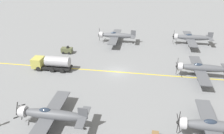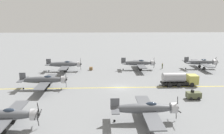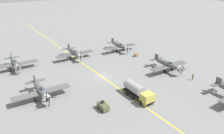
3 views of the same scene
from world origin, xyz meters
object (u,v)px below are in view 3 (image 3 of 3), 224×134
(airplane_mid_left, at_px, (168,64))
(airplane_near_left, at_px, (120,46))
(airplane_near_right, at_px, (15,63))
(ground_crew_walking, at_px, (193,77))
(tow_tractor, at_px, (103,106))
(supply_crate_by_tanker, at_px, (136,55))
(airplane_near_center, at_px, (74,53))
(airplane_mid_right, at_px, (41,90))
(fuel_tanker, at_px, (138,92))

(airplane_mid_left, bearing_deg, airplane_near_left, -92.51)
(airplane_near_right, relative_size, ground_crew_walking, 6.87)
(tow_tractor, height_order, supply_crate_by_tanker, tow_tractor)
(airplane_mid_left, xyz_separation_m, tow_tractor, (24.40, 6.40, -1.22))
(airplane_near_left, xyz_separation_m, supply_crate_by_tanker, (-1.23, 7.39, -1.56))
(airplane_near_center, relative_size, ground_crew_walking, 6.87)
(airplane_near_center, bearing_deg, tow_tractor, 59.37)
(airplane_near_center, distance_m, tow_tractor, 30.22)
(airplane_mid_right, height_order, ground_crew_walking, airplane_mid_right)
(airplane_mid_right, bearing_deg, supply_crate_by_tanker, -168.16)
(airplane_near_right, bearing_deg, airplane_near_left, -172.66)
(airplane_near_right, distance_m, airplane_mid_left, 42.02)
(fuel_tanker, relative_size, ground_crew_walking, 4.58)
(airplane_near_left, xyz_separation_m, ground_crew_walking, (-2.11, 28.79, -1.06))
(airplane_near_left, height_order, airplane_near_center, airplane_near_left)
(fuel_tanker, bearing_deg, supply_crate_by_tanker, -127.99)
(ground_crew_walking, bearing_deg, airplane_mid_right, -18.86)
(airplane_near_center, height_order, airplane_near_right, airplane_near_center)
(airplane_near_center, bearing_deg, fuel_tanker, 75.63)
(fuel_tanker, bearing_deg, airplane_near_left, -117.98)
(fuel_tanker, xyz_separation_m, ground_crew_walking, (-17.02, 0.74, -0.56))
(airplane_mid_right, xyz_separation_m, supply_crate_by_tanker, (-33.36, -9.70, -1.56))
(airplane_near_right, relative_size, airplane_mid_left, 1.00)
(airplane_mid_left, distance_m, tow_tractor, 25.26)
(fuel_tanker, xyz_separation_m, tow_tractor, (8.47, -0.24, -0.72))
(airplane_near_center, xyz_separation_m, airplane_near_right, (17.37, -0.91, 0.00))
(airplane_near_center, xyz_separation_m, fuel_tanker, (-1.31, 29.58, -0.50))
(fuel_tanker, distance_m, supply_crate_by_tanker, 26.23)
(airplane_mid_right, distance_m, tow_tractor, 13.89)
(airplane_near_right, relative_size, tow_tractor, 4.62)
(airplane_near_left, bearing_deg, tow_tractor, 32.22)
(fuel_tanker, relative_size, tow_tractor, 3.08)
(airplane_mid_left, distance_m, supply_crate_by_tanker, 14.10)
(airplane_near_center, relative_size, fuel_tanker, 1.50)
(airplane_mid_left, bearing_deg, supply_crate_by_tanker, -96.09)
(fuel_tanker, bearing_deg, ground_crew_walking, 177.52)
(airplane_near_left, distance_m, airplane_mid_right, 36.39)
(airplane_near_left, height_order, airplane_mid_right, airplane_near_left)
(tow_tractor, relative_size, ground_crew_walking, 1.49)
(airplane_near_left, relative_size, airplane_near_right, 1.00)
(airplane_near_right, xyz_separation_m, airplane_mid_left, (-34.60, 23.84, 0.00))
(airplane_near_left, relative_size, ground_crew_walking, 6.87)
(airplane_near_right, distance_m, supply_crate_by_tanker, 36.20)
(airplane_near_center, xyz_separation_m, supply_crate_by_tanker, (-17.44, 8.92, -1.56))
(airplane_mid_left, relative_size, ground_crew_walking, 6.87)
(airplane_near_left, relative_size, tow_tractor, 4.62)
(airplane_mid_left, bearing_deg, ground_crew_walking, 93.15)
(tow_tractor, bearing_deg, airplane_mid_left, -165.30)
(airplane_mid_right, xyz_separation_m, airplane_mid_left, (-33.15, 4.32, 0.00))
(airplane_mid_left, xyz_separation_m, supply_crate_by_tanker, (-0.21, -14.01, -1.56))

